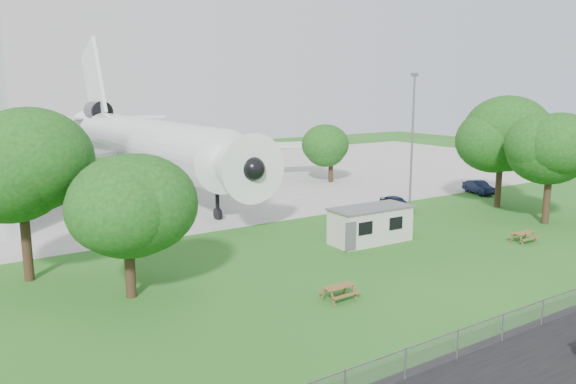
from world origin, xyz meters
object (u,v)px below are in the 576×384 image
site_cabin (371,224)px  airliner (145,141)px  picnic_west (339,299)px  picnic_east (523,242)px

site_cabin → airliner: bearing=101.5°
site_cabin → picnic_west: 11.79m
site_cabin → picnic_east: 11.22m
site_cabin → picnic_west: (-8.95, -7.56, -1.31)m
picnic_east → airliner: bearing=114.4°
site_cabin → picnic_east: (9.23, -6.25, -1.31)m
picnic_west → site_cabin: bearing=37.7°
site_cabin → picnic_west: bearing=-139.8°
site_cabin → picnic_east: bearing=-34.1°
airliner → site_cabin: (6.08, -29.86, -3.96)m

